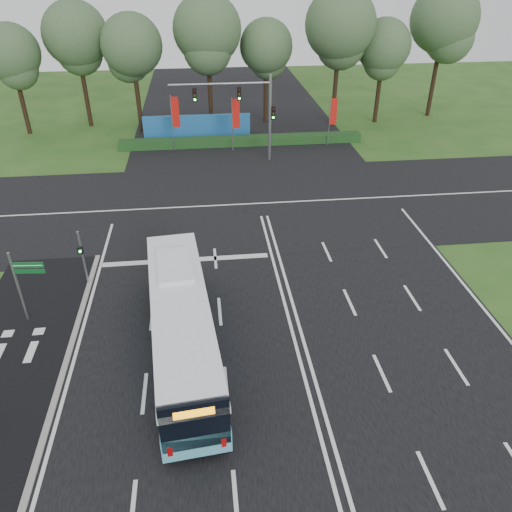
% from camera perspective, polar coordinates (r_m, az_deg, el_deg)
% --- Properties ---
extents(ground, '(120.00, 120.00, 0.00)m').
position_cam_1_polar(ground, '(25.19, 3.39, -5.88)').
color(ground, '#29531B').
rests_on(ground, ground).
extents(road_main, '(20.00, 120.00, 0.04)m').
position_cam_1_polar(road_main, '(25.18, 3.39, -5.84)').
color(road_main, black).
rests_on(road_main, ground).
extents(road_cross, '(120.00, 14.00, 0.05)m').
position_cam_1_polar(road_cross, '(35.35, 0.20, 6.00)').
color(road_cross, black).
rests_on(road_cross, ground).
extents(bike_path, '(5.00, 18.00, 0.06)m').
position_cam_1_polar(bike_path, '(24.24, -26.50, -11.56)').
color(bike_path, black).
rests_on(bike_path, ground).
extents(kerb_strip, '(0.25, 18.00, 0.12)m').
position_cam_1_polar(kerb_strip, '(23.46, -20.93, -11.53)').
color(kerb_strip, gray).
rests_on(kerb_strip, ground).
extents(city_bus, '(3.47, 11.67, 3.30)m').
position_cam_1_polar(city_bus, '(21.65, -8.48, -7.88)').
color(city_bus, '#55AEC5').
rests_on(city_bus, ground).
extents(pedestrian_signal, '(0.26, 0.41, 3.16)m').
position_cam_1_polar(pedestrian_signal, '(27.40, -19.22, -0.04)').
color(pedestrian_signal, gray).
rests_on(pedestrian_signal, ground).
extents(street_sign, '(1.48, 0.22, 3.81)m').
position_cam_1_polar(street_sign, '(25.31, -25.08, -2.36)').
color(street_sign, gray).
rests_on(street_sign, ground).
extents(banner_flag_left, '(0.70, 0.21, 4.83)m').
position_cam_1_polar(banner_flag_left, '(45.09, -9.28, 15.57)').
color(banner_flag_left, gray).
rests_on(banner_flag_left, ground).
extents(banner_flag_mid, '(0.69, 0.10, 4.69)m').
position_cam_1_polar(banner_flag_mid, '(44.47, -2.42, 15.59)').
color(banner_flag_mid, gray).
rests_on(banner_flag_mid, ground).
extents(banner_flag_right, '(0.64, 0.07, 4.32)m').
position_cam_1_polar(banner_flag_right, '(46.55, 8.74, 15.71)').
color(banner_flag_right, gray).
rests_on(banner_flag_right, ground).
extents(traffic_light_gantry, '(8.41, 0.28, 7.00)m').
position_cam_1_polar(traffic_light_gantry, '(41.73, -0.91, 16.83)').
color(traffic_light_gantry, gray).
rests_on(traffic_light_gantry, ground).
extents(hedge, '(22.00, 1.20, 0.80)m').
position_cam_1_polar(hedge, '(46.75, -1.63, 13.01)').
color(hedge, '#143817').
rests_on(hedge, ground).
extents(blue_hoarding, '(10.00, 0.30, 2.20)m').
position_cam_1_polar(blue_hoarding, '(48.77, -6.75, 14.47)').
color(blue_hoarding, '#1D5B9D').
rests_on(blue_hoarding, ground).
extents(eucalyptus_row, '(47.04, 8.85, 12.85)m').
position_cam_1_polar(eucalyptus_row, '(51.21, -0.21, 24.06)').
color(eucalyptus_row, black).
rests_on(eucalyptus_row, ground).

